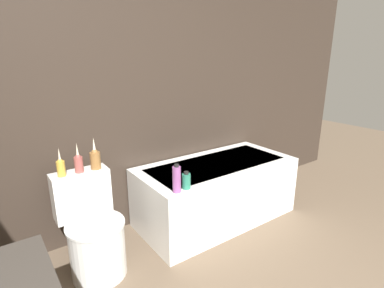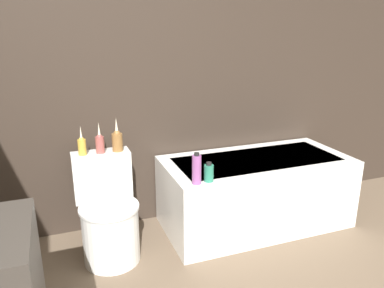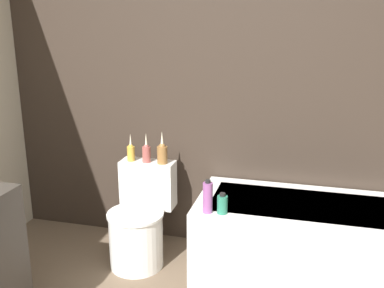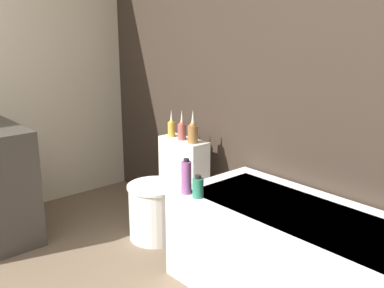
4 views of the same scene
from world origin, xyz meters
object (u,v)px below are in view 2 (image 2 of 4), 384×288
at_px(vase_silver, 100,143).
at_px(vase_bronze, 117,140).
at_px(toilet, 108,216).
at_px(shampoo_bottle_short, 209,173).
at_px(shampoo_bottle_tall, 197,169).
at_px(bathtub, 255,191).
at_px(vase_gold, 82,145).

relative_size(vase_silver, vase_bronze, 0.92).
height_order(toilet, shampoo_bottle_short, toilet).
bearing_deg(vase_silver, shampoo_bottle_tall, -37.63).
xyz_separation_m(toilet, shampoo_bottle_tall, (0.58, -0.26, 0.38)).
height_order(vase_silver, shampoo_bottle_short, vase_silver).
height_order(bathtub, vase_gold, vase_gold).
bearing_deg(vase_gold, shampoo_bottle_tall, -32.31).
height_order(bathtub, shampoo_bottle_short, shampoo_bottle_short).
relative_size(vase_gold, vase_silver, 0.94).
relative_size(toilet, shampoo_bottle_short, 5.25).
relative_size(bathtub, vase_bronze, 6.09).
bearing_deg(vase_gold, vase_silver, 0.24).
bearing_deg(toilet, shampoo_bottle_short, -20.27).
bearing_deg(vase_silver, shampoo_bottle_short, -32.90).
bearing_deg(toilet, vase_silver, 90.00).
bearing_deg(bathtub, shampoo_bottle_short, -152.66).
bearing_deg(toilet, vase_gold, 124.07).
bearing_deg(toilet, bathtub, 1.62).
relative_size(bathtub, toilet, 2.09).
relative_size(vase_gold, vase_bronze, 0.86).
xyz_separation_m(vase_gold, shampoo_bottle_short, (0.80, -0.44, -0.16)).
height_order(toilet, vase_gold, vase_gold).
bearing_deg(vase_gold, toilet, -55.93).
relative_size(bathtub, shampoo_bottle_tall, 6.83).
distance_m(vase_gold, shampoo_bottle_tall, 0.84).
xyz_separation_m(shampoo_bottle_tall, shampoo_bottle_short, (0.09, 0.01, -0.04)).
bearing_deg(vase_silver, vase_bronze, 0.67).
bearing_deg(shampoo_bottle_tall, bathtub, 24.60).
bearing_deg(vase_bronze, shampoo_bottle_short, -38.60).
distance_m(vase_silver, shampoo_bottle_short, 0.82).
relative_size(toilet, vase_gold, 3.37).
height_order(shampoo_bottle_tall, shampoo_bottle_short, shampoo_bottle_tall).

